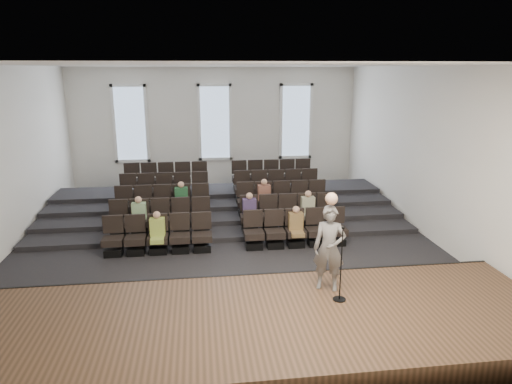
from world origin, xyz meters
TOP-DOWN VIEW (x-y plane):
  - ground at (0.00, 0.00)m, footprint 14.00×14.00m
  - ceiling at (0.00, 0.00)m, footprint 12.00×14.00m
  - wall_back at (0.00, 7.02)m, footprint 12.00×0.04m
  - wall_front at (0.00, -7.02)m, footprint 12.00×0.04m
  - wall_right at (6.02, 0.00)m, footprint 0.04×14.00m
  - stage at (0.00, -5.10)m, footprint 11.80×3.60m
  - stage_lip at (0.00, -3.33)m, footprint 11.80×0.06m
  - risers at (0.00, 3.17)m, footprint 11.80×4.80m
  - seating_rows at (-0.00, 1.54)m, footprint 6.80×4.70m
  - windows at (0.00, 6.95)m, footprint 8.44×0.10m
  - audience at (0.10, 0.45)m, footprint 5.45×2.64m
  - speaker at (1.82, -4.18)m, footprint 0.76×0.64m
  - mic_stand at (1.92, -4.69)m, footprint 0.26×0.26m

SIDE VIEW (x-z plane):
  - ground at x=0.00m, z-range 0.00..0.00m
  - risers at x=0.00m, z-range -0.10..0.50m
  - stage at x=0.00m, z-range 0.00..0.50m
  - stage_lip at x=0.00m, z-range -0.01..0.51m
  - seating_rows at x=0.00m, z-range -0.15..1.52m
  - audience at x=0.10m, z-range 0.28..1.38m
  - mic_stand at x=1.92m, z-range 0.19..1.73m
  - speaker at x=1.82m, z-range 0.50..2.28m
  - wall_back at x=0.00m, z-range 0.00..5.00m
  - wall_front at x=0.00m, z-range 0.00..5.00m
  - wall_right at x=6.02m, z-range 0.00..5.00m
  - windows at x=0.00m, z-range 1.08..4.32m
  - ceiling at x=0.00m, z-range 5.00..5.02m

